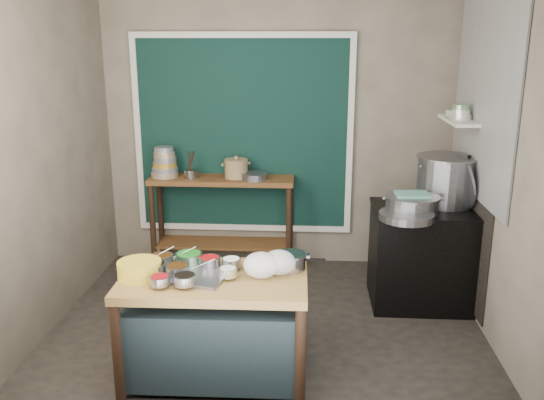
# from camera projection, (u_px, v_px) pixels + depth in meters

# --- Properties ---
(floor) EXTENTS (3.50, 3.00, 0.02)m
(floor) POSITION_uv_depth(u_px,v_px,m) (267.00, 327.00, 4.76)
(floor) COLOR #2F2A24
(floor) RESTS_ON ground
(back_wall) EXTENTS (3.50, 0.02, 2.80)m
(back_wall) POSITION_uv_depth(u_px,v_px,m) (278.00, 130.00, 5.83)
(back_wall) COLOR #796F5D
(back_wall) RESTS_ON floor
(left_wall) EXTENTS (0.02, 3.00, 2.80)m
(left_wall) POSITION_uv_depth(u_px,v_px,m) (42.00, 157.00, 4.49)
(left_wall) COLOR #796F5D
(left_wall) RESTS_ON floor
(right_wall) EXTENTS (0.02, 3.00, 2.80)m
(right_wall) POSITION_uv_depth(u_px,v_px,m) (503.00, 163.00, 4.27)
(right_wall) COLOR #796F5D
(right_wall) RESTS_ON floor
(curtain_panel) EXTENTS (2.10, 0.02, 1.90)m
(curtain_panel) POSITION_uv_depth(u_px,v_px,m) (243.00, 135.00, 5.83)
(curtain_panel) COLOR black
(curtain_panel) RESTS_ON back_wall
(curtain_frame) EXTENTS (2.22, 0.03, 2.02)m
(curtain_frame) POSITION_uv_depth(u_px,v_px,m) (243.00, 135.00, 5.82)
(curtain_frame) COLOR beige
(curtain_frame) RESTS_ON back_wall
(tile_panel) EXTENTS (0.02, 1.70, 1.70)m
(tile_panel) POSITION_uv_depth(u_px,v_px,m) (484.00, 95.00, 4.68)
(tile_panel) COLOR #B2B2AA
(tile_panel) RESTS_ON right_wall
(soot_patch) EXTENTS (0.01, 1.30, 1.30)m
(soot_patch) POSITION_uv_depth(u_px,v_px,m) (468.00, 225.00, 5.08)
(soot_patch) COLOR black
(soot_patch) RESTS_ON right_wall
(wall_shelf) EXTENTS (0.22, 0.70, 0.03)m
(wall_shelf) POSITION_uv_depth(u_px,v_px,m) (459.00, 120.00, 5.04)
(wall_shelf) COLOR beige
(wall_shelf) RESTS_ON right_wall
(prep_table) EXTENTS (1.26, 0.74, 0.75)m
(prep_table) POSITION_uv_depth(u_px,v_px,m) (215.00, 327.00, 3.95)
(prep_table) COLOR brown
(prep_table) RESTS_ON floor
(back_counter) EXTENTS (1.45, 0.40, 0.95)m
(back_counter) POSITION_uv_depth(u_px,v_px,m) (223.00, 223.00, 5.89)
(back_counter) COLOR brown
(back_counter) RESTS_ON floor
(stove_block) EXTENTS (0.90, 0.68, 0.85)m
(stove_block) POSITION_uv_depth(u_px,v_px,m) (423.00, 257.00, 5.09)
(stove_block) COLOR black
(stove_block) RESTS_ON floor
(stove_top) EXTENTS (0.92, 0.69, 0.03)m
(stove_top) POSITION_uv_depth(u_px,v_px,m) (427.00, 210.00, 4.97)
(stove_top) COLOR black
(stove_top) RESTS_ON stove_block
(condiment_tray) EXTENTS (0.59, 0.48, 0.02)m
(condiment_tray) POSITION_uv_depth(u_px,v_px,m) (190.00, 274.00, 3.87)
(condiment_tray) COLOR gray
(condiment_tray) RESTS_ON prep_table
(condiment_bowls) EXTENTS (0.66, 0.53, 0.08)m
(condiment_bowls) POSITION_uv_depth(u_px,v_px,m) (184.00, 266.00, 3.89)
(condiment_bowls) COLOR gray
(condiment_bowls) RESTS_ON condiment_tray
(yellow_basin) EXTENTS (0.30, 0.30, 0.11)m
(yellow_basin) POSITION_uv_depth(u_px,v_px,m) (140.00, 269.00, 3.83)
(yellow_basin) COLOR gold
(yellow_basin) RESTS_ON prep_table
(saucepan) EXTENTS (0.23, 0.23, 0.12)m
(saucepan) POSITION_uv_depth(u_px,v_px,m) (291.00, 261.00, 3.96)
(saucepan) COLOR gray
(saucepan) RESTS_ON prep_table
(plastic_bag_a) EXTENTS (0.30, 0.28, 0.18)m
(plastic_bag_a) POSITION_uv_depth(u_px,v_px,m) (261.00, 265.00, 3.82)
(plastic_bag_a) COLOR white
(plastic_bag_a) RESTS_ON prep_table
(plastic_bag_b) EXTENTS (0.27, 0.25, 0.17)m
(plastic_bag_b) POSITION_uv_depth(u_px,v_px,m) (279.00, 262.00, 3.87)
(plastic_bag_b) COLOR white
(plastic_bag_b) RESTS_ON prep_table
(bowl_stack) EXTENTS (0.27, 0.27, 0.30)m
(bowl_stack) POSITION_uv_depth(u_px,v_px,m) (165.00, 164.00, 5.77)
(bowl_stack) COLOR tan
(bowl_stack) RESTS_ON back_counter
(utensil_cup) EXTENTS (0.17, 0.17, 0.08)m
(utensil_cup) POSITION_uv_depth(u_px,v_px,m) (191.00, 174.00, 5.73)
(utensil_cup) COLOR gray
(utensil_cup) RESTS_ON back_counter
(ceramic_crock) EXTENTS (0.32, 0.32, 0.17)m
(ceramic_crock) POSITION_uv_depth(u_px,v_px,m) (236.00, 169.00, 5.74)
(ceramic_crock) COLOR olive
(ceramic_crock) RESTS_ON back_counter
(wide_bowl) EXTENTS (0.30, 0.30, 0.07)m
(wide_bowl) POSITION_uv_depth(u_px,v_px,m) (255.00, 176.00, 5.67)
(wide_bowl) COLOR gray
(wide_bowl) RESTS_ON back_counter
(stock_pot) EXTENTS (0.72, 0.72, 0.43)m
(stock_pot) POSITION_uv_depth(u_px,v_px,m) (446.00, 180.00, 5.04)
(stock_pot) COLOR gray
(stock_pot) RESTS_ON stove_top
(pot_lid) EXTENTS (0.16, 0.47, 0.46)m
(pot_lid) POSITION_uv_depth(u_px,v_px,m) (465.00, 182.00, 4.94)
(pot_lid) COLOR gray
(pot_lid) RESTS_ON stove_top
(steamer) EXTENTS (0.49, 0.49, 0.15)m
(steamer) POSITION_uv_depth(u_px,v_px,m) (412.00, 204.00, 4.80)
(steamer) COLOR gray
(steamer) RESTS_ON stove_top
(green_cloth) EXTENTS (0.28, 0.22, 0.02)m
(green_cloth) POSITION_uv_depth(u_px,v_px,m) (412.00, 194.00, 4.78)
(green_cloth) COLOR #549B8D
(green_cloth) RESTS_ON steamer
(shallow_pan) EXTENTS (0.59, 0.59, 0.06)m
(shallow_pan) POSITION_uv_depth(u_px,v_px,m) (407.00, 216.00, 4.64)
(shallow_pan) COLOR gray
(shallow_pan) RESTS_ON stove_top
(shelf_bowl_stack) EXTENTS (0.16, 0.16, 0.13)m
(shelf_bowl_stack) POSITION_uv_depth(u_px,v_px,m) (461.00, 113.00, 4.96)
(shelf_bowl_stack) COLOR silver
(shelf_bowl_stack) RESTS_ON wall_shelf
(shelf_bowl_green) EXTENTS (0.16, 0.16, 0.05)m
(shelf_bowl_green) POSITION_uv_depth(u_px,v_px,m) (454.00, 113.00, 5.23)
(shelf_bowl_green) COLOR gray
(shelf_bowl_green) RESTS_ON wall_shelf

